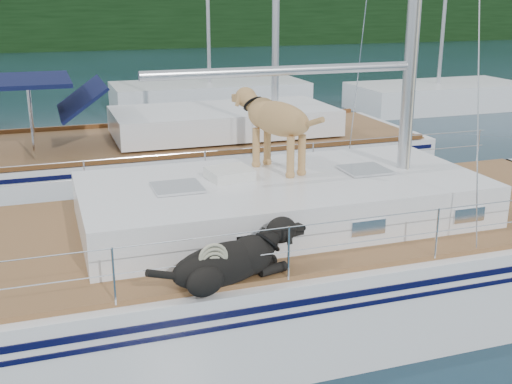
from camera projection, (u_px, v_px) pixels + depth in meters
name	position (u px, v px, depth m)	size (l,w,h in m)	color
ground	(226.00, 313.00, 8.67)	(120.00, 120.00, 0.00)	black
tree_line	(60.00, 10.00, 48.50)	(90.00, 3.00, 6.00)	black
shore_bank	(62.00, 41.00, 50.29)	(92.00, 1.00, 1.20)	#595147
main_sailboat	(232.00, 265.00, 8.49)	(12.00, 3.97, 14.01)	white
neighbor_sailboat	(177.00, 161.00, 14.04)	(11.00, 3.50, 13.30)	white
bg_boat_center	(210.00, 96.00, 24.24)	(7.20, 3.00, 11.65)	white
bg_boat_east	(437.00, 96.00, 23.97)	(6.40, 3.00, 11.65)	white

